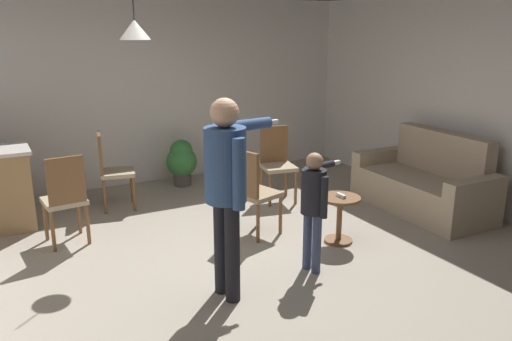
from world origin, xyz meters
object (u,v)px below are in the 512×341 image
dining_chair_spare (65,196)px  potted_plant_corner (182,160)px  couch_floral (425,185)px  dining_chair_centre_back (277,161)px  dining_chair_near_wall (253,189)px  spare_remote_on_table (341,196)px  side_table_by_couch (340,214)px  person_child (314,199)px  dining_chair_by_counter (111,168)px  person_adult (227,178)px

dining_chair_spare → potted_plant_corner: dining_chair_spare is taller
couch_floral → dining_chair_centre_back: 1.94m
couch_floral → potted_plant_corner: bearing=44.8°
dining_chair_near_wall → spare_remote_on_table: bearing=33.6°
couch_floral → side_table_by_couch: couch_floral is taller
person_child → spare_remote_on_table: 0.79m
dining_chair_by_counter → dining_chair_centre_back: (2.04, -0.69, 0.00)m
person_adult → person_child: size_ratio=1.48×
dining_chair_centre_back → couch_floral: bearing=150.5°
side_table_by_couch → spare_remote_on_table: spare_remote_on_table is taller
potted_plant_corner → spare_remote_on_table: (0.77, -2.81, 0.16)m
couch_floral → person_child: person_child is taller
side_table_by_couch → spare_remote_on_table: 0.21m
side_table_by_couch → dining_chair_spare: 2.94m
side_table_by_couch → dining_chair_spare: (-2.61, 1.33, 0.22)m
person_child → dining_chair_spare: person_child is taller
side_table_by_couch → dining_chair_spare: size_ratio=0.52×
dining_chair_spare → person_child: bearing=-46.7°
dining_chair_spare → spare_remote_on_table: bearing=-32.2°
couch_floral → side_table_by_couch: size_ratio=3.49×
side_table_by_couch → potted_plant_corner: size_ratio=0.76×
dining_chair_by_counter → dining_chair_spare: same height
person_child → couch_floral: bearing=97.7°
person_child → dining_chair_near_wall: 1.05m
couch_floral → dining_chair_spare: same height
dining_chair_centre_back → potted_plant_corner: 1.53m
side_table_by_couch → dining_chair_by_counter: 2.97m
side_table_by_couch → potted_plant_corner: (-0.77, 2.79, 0.05)m
couch_floral → dining_chair_spare: (-4.20, 1.01, 0.21)m
dining_chair_centre_back → spare_remote_on_table: dining_chair_centre_back is taller
person_adult → potted_plant_corner: size_ratio=2.53×
person_adult → dining_chair_spare: size_ratio=1.74×
spare_remote_on_table → couch_floral: bearing=11.8°
dining_chair_by_counter → dining_chair_near_wall: same height
side_table_by_couch → dining_chair_near_wall: bearing=140.8°
dining_chair_near_wall → spare_remote_on_table: 0.96m
dining_chair_centre_back → person_child: bearing=79.8°
dining_chair_centre_back → dining_chair_spare: bearing=15.8°
person_child → dining_chair_near_wall: (-0.10, 1.03, -0.18)m
person_adult → dining_chair_spare: 2.16m
person_adult → spare_remote_on_table: 1.71m
person_adult → spare_remote_on_table: (1.56, 0.47, -0.54)m
dining_chair_by_counter → potted_plant_corner: dining_chair_by_counter is taller
dining_chair_near_wall → dining_chair_centre_back: 1.30m
person_child → spare_remote_on_table: size_ratio=9.03×
spare_remote_on_table → dining_chair_near_wall: bearing=140.1°
couch_floral → person_child: size_ratio=1.55×
person_child → dining_chair_by_counter: person_child is taller
dining_chair_centre_back → potted_plant_corner: (-0.90, 1.23, -0.17)m
dining_chair_near_wall → dining_chair_centre_back: same height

